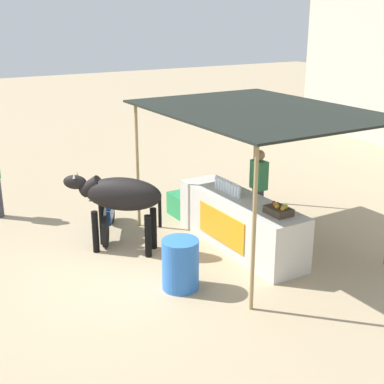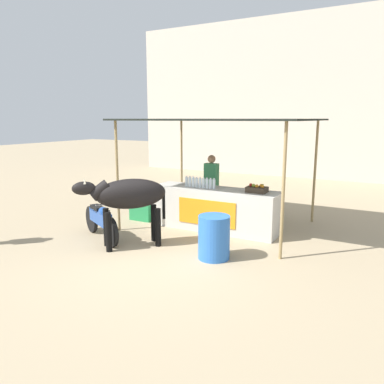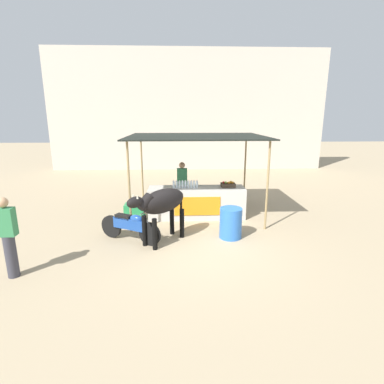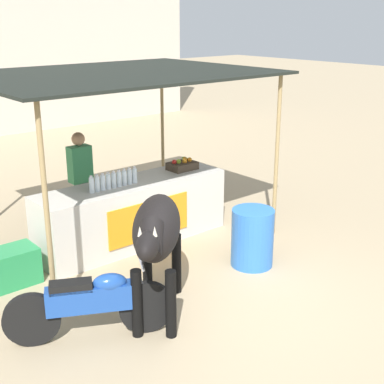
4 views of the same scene
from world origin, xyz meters
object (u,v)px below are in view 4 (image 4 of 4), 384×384
vendor_behind_counter (81,184)px  motorcycle_parked (92,302)px  water_barrel (252,238)px  stall_counter (134,213)px  fruit_crate (182,165)px  cooler_box (13,266)px  cow (156,233)px

vendor_behind_counter → motorcycle_parked: size_ratio=1.01×
water_barrel → stall_counter: bearing=115.2°
stall_counter → fruit_crate: (1.00, 0.06, 0.55)m
cooler_box → water_barrel: (2.75, -1.61, 0.17)m
vendor_behind_counter → cooler_box: bearing=-150.5°
vendor_behind_counter → water_barrel: 2.79m
vendor_behind_counter → stall_counter: bearing=-59.6°
stall_counter → vendor_behind_counter: bearing=120.4°
fruit_crate → motorcycle_parked: size_ratio=0.27×
water_barrel → motorcycle_parked: bearing=-177.0°
motorcycle_parked → vendor_behind_counter: bearing=62.4°
fruit_crate → cow: (-1.99, -1.97, -0.00)m
water_barrel → vendor_behind_counter: bearing=116.9°
vendor_behind_counter → cow: (-0.54, -2.67, 0.18)m
stall_counter → cow: 2.23m
stall_counter → cooler_box: size_ratio=5.00×
cow → fruit_crate: bearing=44.8°
cow → vendor_behind_counter: bearing=78.5°
fruit_crate → cow: size_ratio=0.28×
cooler_box → cow: 2.21m
fruit_crate → cooler_box: 3.06m
motorcycle_parked → cow: bearing=-5.7°
cooler_box → water_barrel: water_barrel is taller
stall_counter → vendor_behind_counter: 0.95m
motorcycle_parked → stall_counter: bearing=45.7°
water_barrel → cow: cow is taller
water_barrel → cow: bearing=-173.1°
fruit_crate → motorcycle_parked: fruit_crate is taller
cooler_box → motorcycle_parked: bearing=-85.1°
fruit_crate → motorcycle_parked: 3.43m
stall_counter → cow: cow is taller
stall_counter → vendor_behind_counter: (-0.44, 0.75, 0.37)m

